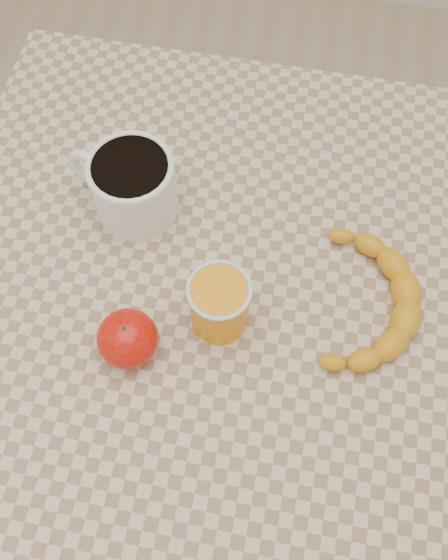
% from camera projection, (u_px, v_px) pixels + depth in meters
% --- Properties ---
extents(ground, '(3.00, 3.00, 0.00)m').
position_uv_depth(ground, '(224.00, 419.00, 1.49)').
color(ground, tan).
rests_on(ground, ground).
extents(table, '(0.80, 0.80, 0.75)m').
position_uv_depth(table, '(224.00, 312.00, 0.90)').
color(table, '#C8AF8D').
rests_on(table, ground).
extents(coffee_mug, '(0.17, 0.14, 0.10)m').
position_uv_depth(coffee_mug, '(131.00, 184.00, 0.83)').
color(coffee_mug, white).
rests_on(coffee_mug, table).
extents(orange_juice_glass, '(0.08, 0.08, 0.09)m').
position_uv_depth(orange_juice_glass, '(219.00, 304.00, 0.76)').
color(orange_juice_glass, orange).
rests_on(orange_juice_glass, table).
extents(apple, '(0.10, 0.10, 0.07)m').
position_uv_depth(apple, '(128.00, 339.00, 0.75)').
color(apple, '#9D0805').
rests_on(apple, table).
extents(banana, '(0.23, 0.28, 0.04)m').
position_uv_depth(banana, '(366.00, 303.00, 0.79)').
color(banana, orange).
rests_on(banana, table).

